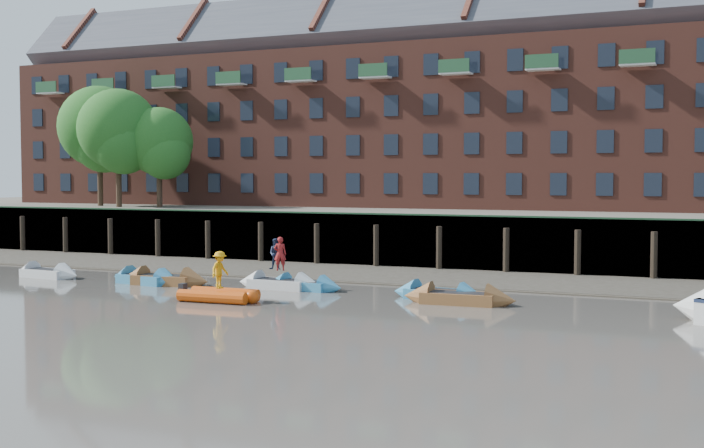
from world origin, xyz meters
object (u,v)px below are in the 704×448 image
Objects in this scene: rowboat_0 at (47,273)px; person_rower_b at (276,254)px; rowboat_2 at (165,280)px; rowboat_4 at (304,285)px; rowboat_6 at (459,298)px; rowboat_3 at (280,284)px; rowboat_5 at (439,294)px; rib_tender at (222,295)px; rowboat_1 at (146,279)px; person_rib_crew at (220,270)px; person_rower_a at (280,254)px.

person_rower_b is at bearing 10.47° from rowboat_0.
rowboat_2 is 1.16× the size of rowboat_4.
rowboat_6 is (8.31, -1.52, 0.04)m from rowboat_4.
person_rower_b reaches higher than rowboat_3.
rib_tender is at bearing -143.95° from rowboat_5.
rowboat_0 is 0.92× the size of rowboat_6.
rowboat_3 is at bearing 9.32° from rowboat_0.
rowboat_5 is 1.29× the size of rib_tender.
rowboat_4 reaches higher than rib_tender.
rowboat_1 is at bearing 175.85° from rowboat_6.
rowboat_3 is at bearing 84.99° from rib_tender.
person_rib_crew is (5.84, -4.01, 1.16)m from rowboat_2.
rib_tender is (13.71, -4.04, 0.04)m from rowboat_0.
rowboat_0 is at bearing -22.07° from person_rower_a.
person_rower_a is at bearing -174.13° from rowboat_5.
rowboat_3 reaches higher than rowboat_0.
rowboat_0 is 0.99× the size of rowboat_5.
rowboat_6 is (1.23, -0.94, 0.02)m from rowboat_5.
person_rower_a reaches higher than rowboat_2.
person_rower_b reaches higher than rowboat_1.
rowboat_4 is at bearing 9.43° from rowboat_0.
rib_tender is at bearing -19.34° from rowboat_1.
person_rib_crew is at bearing -38.45° from rowboat_2.
person_rib_crew reaches higher than rib_tender.
person_rib_crew is at bearing -91.36° from rowboat_3.
person_rib_crew is (-0.30, -4.96, 1.18)m from rowboat_3.
person_rib_crew is at bearing -10.94° from rowboat_0.
rowboat_4 is 8.45m from rowboat_6.
person_rower_b is at bearing -65.32° from person_rower_a.
rib_tender is at bearing -61.96° from person_rib_crew.
rowboat_3 is (7.29, 1.01, -0.00)m from rowboat_1.
rowboat_4 is 2.62× the size of person_rower_a.
person_rower_b reaches higher than rowboat_0.
rowboat_0 is at bearing 175.92° from rowboat_6.
rowboat_5 is 8.44m from person_rower_a.
rowboat_6 is at bearing 17.48° from rib_tender.
rowboat_4 is (15.24, 1.00, -0.02)m from rowboat_0.
person_rower_b is at bearing 20.03° from rowboat_1.
person_rower_b reaches higher than rowboat_5.
rowboat_0 is 2.82× the size of person_rib_crew.
rowboat_1 is at bearing 64.97° from person_rib_crew.
person_rower_b reaches higher than person_rib_crew.
rowboat_4 is (7.43, 1.07, -0.04)m from rowboat_2.
rowboat_4 is at bearing 70.90° from rib_tender.
rowboat_1 is at bearing -18.10° from person_rower_a.
rowboat_0 is 1.27× the size of rib_tender.
rowboat_2 is at bearing 175.53° from rowboat_6.
rowboat_0 is at bearing -171.34° from rowboat_1.
rowboat_0 is 13.77m from person_rower_b.
rowboat_6 reaches higher than rib_tender.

